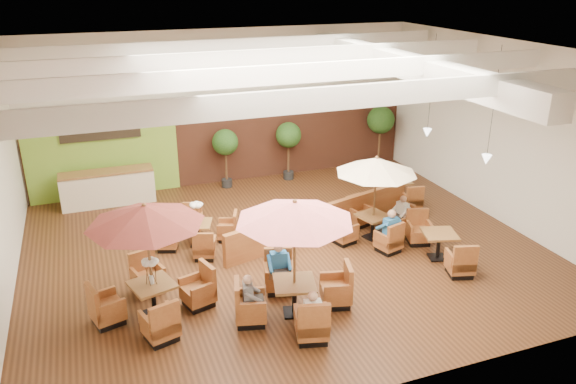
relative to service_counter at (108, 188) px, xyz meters
name	(u,v)px	position (x,y,z in m)	size (l,w,h in m)	color
room	(277,113)	(4.65, -3.88, 3.05)	(14.04, 14.00, 5.52)	#381E0F
service_counter	(108,188)	(0.00, 0.00, 0.00)	(3.00, 0.75, 1.18)	beige
booth_divider	(323,220)	(5.79, -4.63, -0.12)	(6.75, 0.18, 0.94)	brown
table_0	(148,241)	(0.51, -7.10, 1.28)	(2.85, 2.85, 2.77)	brown
table_1	(295,238)	(3.52, -8.19, 1.33)	(2.91, 2.91, 2.84)	brown
table_2	(375,183)	(7.07, -5.34, 1.15)	(2.59, 2.59, 2.53)	brown
table_3	(198,232)	(2.18, -4.00, -0.17)	(2.46, 2.46, 1.47)	brown
table_4	(438,246)	(8.14, -7.08, -0.21)	(1.08, 2.72, 0.97)	brown
table_5	(398,190)	(9.27, -3.04, -0.24)	(0.91, 2.44, 0.89)	brown
topiary_0	(225,144)	(4.12, 0.20, 1.02)	(0.92, 0.92, 2.15)	black
topiary_1	(288,137)	(6.50, 0.20, 1.04)	(0.94, 0.94, 2.18)	black
topiary_2	(381,122)	(10.32, 0.20, 1.25)	(1.06, 1.06, 2.47)	black
diner_0	(312,310)	(3.52, -9.23, 0.15)	(0.39, 0.34, 0.74)	white
diner_1	(279,263)	(3.52, -7.15, 0.18)	(0.42, 0.36, 0.82)	#2A70B6
diner_2	(250,294)	(2.48, -8.19, 0.16)	(0.34, 0.40, 0.75)	slate
diner_3	(390,226)	(7.07, -6.27, 0.19)	(0.44, 0.38, 0.84)	#2A70B6
diner_4	(401,210)	(7.99, -5.34, 0.15)	(0.34, 0.39, 0.74)	white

